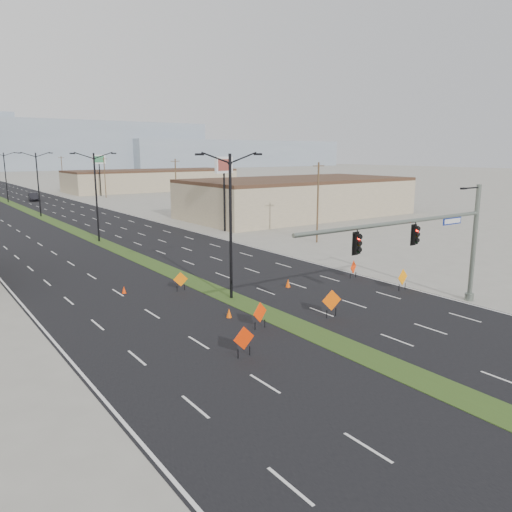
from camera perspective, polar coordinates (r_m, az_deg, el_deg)
ground at (r=26.54m, az=11.64°, el=-10.81°), size 600.00×600.00×0.00m
road_surface at (r=118.27m, az=-26.78°, el=5.64°), size 25.00×400.00×0.02m
median_strip at (r=118.27m, az=-26.78°, el=5.64°), size 2.00×400.00×0.04m
building_se_near at (r=80.97m, az=4.74°, el=6.55°), size 36.00×18.00×5.50m
building_se_far at (r=138.58m, az=-11.78°, el=8.41°), size 44.00×16.00×5.00m
mesa_center at (r=321.76m, az=-25.76°, el=11.35°), size 220.00×50.00×28.00m
mesa_east at (r=364.96m, az=-2.81°, el=11.61°), size 160.00×50.00×18.00m
signal_mast at (r=32.95m, az=19.60°, el=1.85°), size 16.30×0.60×8.00m
streetlight_0 at (r=34.10m, az=-2.92°, el=3.90°), size 5.15×0.24×10.02m
streetlight_1 at (r=59.48m, az=-17.80°, el=6.73°), size 5.15×0.24×10.02m
streetlight_2 at (r=86.50m, az=-23.65°, el=7.72°), size 5.15×0.24×10.02m
streetlight_3 at (r=113.99m, az=-26.71°, el=8.20°), size 5.15×0.24×10.02m
utility_pole_0 at (r=56.64m, az=7.08°, el=6.21°), size 1.60×0.20×9.00m
utility_pole_1 at (r=85.63m, az=-9.14°, el=8.02°), size 1.60×0.20×9.00m
utility_pole_2 at (r=117.93m, az=-16.89°, el=8.66°), size 1.60×0.20×9.00m
utility_pole_3 at (r=151.43m, az=-21.27°, el=8.95°), size 1.60×0.20×9.00m
car_mid at (r=116.04m, az=-24.09°, el=6.19°), size 2.33×5.17×1.64m
construction_sign_0 at (r=25.19m, az=-1.40°, el=-9.49°), size 1.22×0.07×1.62m
construction_sign_1 at (r=29.04m, az=0.45°, el=-6.58°), size 1.17×0.36×1.60m
construction_sign_2 at (r=37.25m, az=-8.61°, el=-2.73°), size 1.05×0.34×1.43m
construction_sign_3 at (r=31.34m, az=8.64°, el=-5.13°), size 1.29×0.38×1.77m
construction_sign_4 at (r=38.54m, az=16.42°, el=-2.42°), size 1.21×0.20×1.62m
construction_sign_5 at (r=41.37m, az=11.06°, el=-1.33°), size 1.04×0.44×1.47m
cone_0 at (r=27.32m, az=-1.45°, el=-9.27°), size 0.40×0.40×0.56m
cone_1 at (r=31.19m, az=-3.10°, el=-6.54°), size 0.44×0.44×0.59m
cone_2 at (r=38.02m, az=3.68°, el=-3.13°), size 0.41×0.41×0.65m
cone_3 at (r=37.57m, az=-14.85°, el=-3.76°), size 0.42×0.42×0.55m
pole_sign_east_near at (r=64.41m, az=-3.68°, el=9.71°), size 3.07×1.25×9.53m
pole_sign_east_far at (r=123.26m, az=-17.50°, el=10.17°), size 3.11×0.62×9.49m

